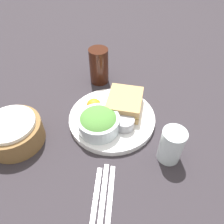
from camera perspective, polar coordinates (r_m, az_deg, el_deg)
The scene contains 12 objects.
ground_plane at distance 0.74m, azimuth 0.00°, elevation -2.20°, with size 4.00×4.00×0.00m, color #2D282D.
plate at distance 0.73m, azimuth 0.00°, elevation -1.66°, with size 0.28×0.28×0.02m, color white.
sandwich at distance 0.73m, azimuth 3.34°, elevation 2.38°, with size 0.15×0.13×0.05m.
salad_bowl at distance 0.66m, azimuth -3.56°, elevation -2.57°, with size 0.13×0.13×0.06m.
dressing_cup at distance 0.68m, azimuth 3.31°, elevation -2.90°, with size 0.06×0.06×0.03m, color #99999E.
orange_wedge at distance 0.72m, azimuth -4.82°, elevation 1.48°, with size 0.05×0.05×0.05m, color orange.
drink_glass at distance 0.86m, azimuth -3.43°, elevation 11.91°, with size 0.07×0.07×0.14m, color #38190F.
bread_basket at distance 0.71m, azimuth -24.32°, elevation -4.78°, with size 0.17×0.17×0.08m.
fork at distance 0.59m, azimuth -0.48°, elevation -21.22°, with size 0.17×0.01×0.01m, color #B2B2B7.
knife at distance 0.59m, azimuth -2.34°, elevation -21.06°, with size 0.18×0.01×0.01m, color #B2B2B7.
spoon at distance 0.59m, azimuth -4.19°, elevation -20.89°, with size 0.16×0.01×0.01m, color #B2B2B7.
water_glass at distance 0.63m, azimuth 15.24°, elevation -8.41°, with size 0.07×0.07×0.11m, color silver.
Camera 1 is at (-0.46, -0.18, 0.55)m, focal length 35.00 mm.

